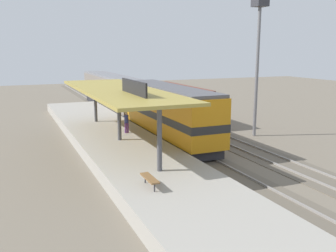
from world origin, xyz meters
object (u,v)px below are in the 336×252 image
at_px(platform_bench, 150,178).
at_px(light_mast, 258,39).
at_px(freight_car, 177,102).
at_px(locomotive, 168,113).
at_px(passenger_carriage_single, 112,92).
at_px(person_waiting, 127,121).

relative_size(platform_bench, light_mast, 0.15).
bearing_deg(freight_car, locomotive, -118.74).
height_order(platform_bench, freight_car, freight_car).
xyz_separation_m(passenger_carriage_single, light_mast, (7.80, -19.15, 6.08)).
height_order(freight_car, person_waiting, freight_car).
height_order(passenger_carriage_single, person_waiting, passenger_carriage_single).
relative_size(locomotive, passenger_carriage_single, 0.72).
distance_m(locomotive, person_waiting, 3.50).
bearing_deg(person_waiting, light_mast, -8.46).
bearing_deg(platform_bench, freight_car, 62.24).
distance_m(platform_bench, light_mast, 18.78).
xyz_separation_m(passenger_carriage_single, freight_car, (4.60, -9.61, -0.34)).
bearing_deg(locomotive, passenger_carriage_single, 90.00).
xyz_separation_m(platform_bench, person_waiting, (2.58, 12.27, 0.51)).
distance_m(passenger_carriage_single, person_waiting, 17.81).
bearing_deg(freight_car, light_mast, -71.45).
relative_size(locomotive, person_waiting, 8.44).
relative_size(locomotive, freight_car, 1.20).
distance_m(locomotive, freight_car, 9.58).
distance_m(platform_bench, passenger_carriage_single, 30.36).
bearing_deg(freight_car, passenger_carriage_single, 115.57).
bearing_deg(light_mast, platform_bench, -142.46).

